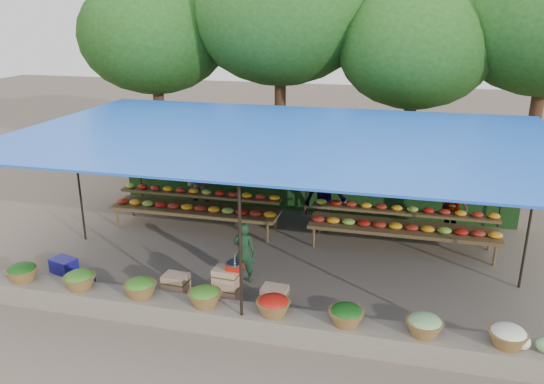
% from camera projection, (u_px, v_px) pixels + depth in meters
% --- Properties ---
extents(ground, '(60.00, 60.00, 0.00)m').
position_uv_depth(ground, '(281.00, 261.00, 11.53)').
color(ground, '#675B4C').
rests_on(ground, ground).
extents(stone_curb, '(10.60, 0.55, 0.40)m').
position_uv_depth(stone_curb, '(245.00, 320.00, 8.94)').
color(stone_curb, '#6B6256').
rests_on(stone_curb, ground).
extents(stall_canopy, '(10.80, 6.60, 2.82)m').
position_uv_depth(stall_canopy, '(283.00, 140.00, 10.73)').
color(stall_canopy, black).
rests_on(stall_canopy, ground).
extents(produce_baskets, '(8.98, 0.58, 0.34)m').
position_uv_depth(produce_baskets, '(238.00, 301.00, 8.85)').
color(produce_baskets, brown).
rests_on(produce_baskets, stone_curb).
extents(netting_backdrop, '(10.60, 0.06, 2.50)m').
position_uv_depth(netting_backdrop, '(309.00, 167.00, 14.02)').
color(netting_backdrop, '#1D4217').
rests_on(netting_backdrop, ground).
extents(tree_row, '(16.51, 5.50, 7.12)m').
position_uv_depth(tree_row, '(346.00, 28.00, 15.49)').
color(tree_row, '#3E2016').
rests_on(tree_row, ground).
extents(fruit_table_left, '(4.21, 0.95, 0.93)m').
position_uv_depth(fruit_table_left, '(196.00, 204.00, 13.15)').
color(fruit_table_left, '#48341C').
rests_on(fruit_table_left, ground).
extents(fruit_table_right, '(4.21, 0.95, 0.93)m').
position_uv_depth(fruit_table_right, '(403.00, 223.00, 12.00)').
color(fruit_table_right, '#48341C').
rests_on(fruit_table_right, ground).
extents(crate_counter, '(2.37, 0.37, 0.77)m').
position_uv_depth(crate_counter, '(225.00, 291.00, 9.67)').
color(crate_counter, tan).
rests_on(crate_counter, ground).
extents(weighing_scale, '(0.30, 0.30, 0.32)m').
position_uv_depth(weighing_scale, '(235.00, 266.00, 9.45)').
color(weighing_scale, red).
rests_on(weighing_scale, crate_counter).
extents(vendor_seated, '(0.46, 0.31, 1.25)m').
position_uv_depth(vendor_seated, '(244.00, 252.00, 10.49)').
color(vendor_seated, '#1A3B22').
rests_on(vendor_seated, ground).
extents(customer_left, '(0.97, 0.79, 1.86)m').
position_uv_depth(customer_left, '(200.00, 179.00, 14.05)').
color(customer_left, slate).
rests_on(customer_left, ground).
extents(customer_mid, '(1.32, 1.18, 1.78)m').
position_uv_depth(customer_mid, '(325.00, 195.00, 12.99)').
color(customer_mid, slate).
rests_on(customer_mid, ground).
extents(customer_right, '(0.98, 0.97, 1.66)m').
position_uv_depth(customer_right, '(450.00, 205.00, 12.48)').
color(customer_right, slate).
rests_on(customer_right, ground).
extents(blue_crate_front, '(0.53, 0.41, 0.29)m').
position_uv_depth(blue_crate_front, '(80.00, 281.00, 10.35)').
color(blue_crate_front, navy).
rests_on(blue_crate_front, ground).
extents(blue_crate_back, '(0.58, 0.48, 0.30)m').
position_uv_depth(blue_crate_back, '(64.00, 265.00, 11.00)').
color(blue_crate_back, navy).
rests_on(blue_crate_back, ground).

